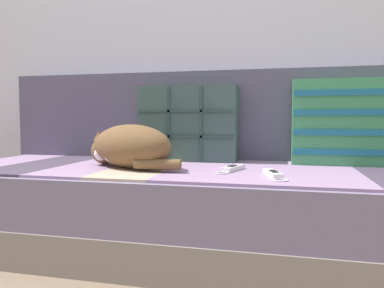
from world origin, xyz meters
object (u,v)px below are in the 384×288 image
throw_pillow_striped (347,122)px  sleeping_cat (128,147)px  throw_pillow_quilted (188,124)px  game_remote_near (273,174)px  couch (178,206)px  game_remote_far (233,168)px

throw_pillow_striped → sleeping_cat: (-0.89, -0.32, -0.10)m
throw_pillow_quilted → game_remote_near: throw_pillow_quilted is taller
couch → throw_pillow_quilted: (-0.01, 0.21, 0.36)m
game_remote_near → game_remote_far: (-0.16, 0.11, -0.00)m
throw_pillow_quilted → throw_pillow_striped: 0.71m
throw_pillow_quilted → game_remote_far: (0.26, -0.30, -0.17)m
sleeping_cat → game_remote_far: sleeping_cat is taller
sleeping_cat → throw_pillow_striped: bearing=19.5°
sleeping_cat → game_remote_near: (0.59, -0.10, -0.08)m
couch → game_remote_far: (0.25, -0.10, 0.19)m
throw_pillow_quilted → throw_pillow_striped: throw_pillow_striped is taller
couch → game_remote_near: size_ratio=9.93×
sleeping_cat → game_remote_far: (0.43, 0.01, -0.08)m
sleeping_cat → couch: bearing=30.7°
couch → sleeping_cat: (-0.18, -0.11, 0.26)m
game_remote_far → throw_pillow_striped: bearing=33.7°
couch → throw_pillow_striped: 0.82m
throw_pillow_striped → game_remote_far: size_ratio=2.31×
throw_pillow_quilted → game_remote_far: throw_pillow_quilted is taller
throw_pillow_quilted → sleeping_cat: bearing=-119.1°
couch → throw_pillow_striped: size_ratio=4.47×
throw_pillow_quilted → throw_pillow_striped: bearing=-0.0°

